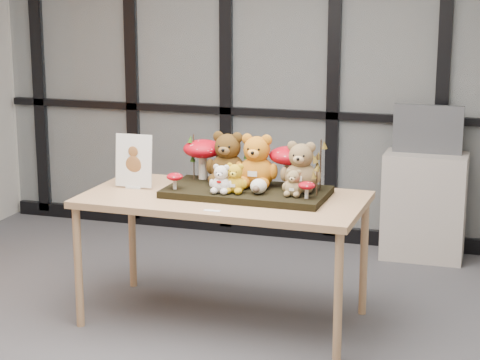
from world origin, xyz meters
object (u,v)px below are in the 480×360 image
(bear_beige_small, at_px, (294,181))
(monitor, at_px, (428,129))
(display_table, at_px, (223,206))
(mushroom_back_left, at_px, (203,157))
(bear_small_yellow, at_px, (235,176))
(cabinet, at_px, (424,206))
(plush_cream_hedgehog, at_px, (259,186))
(mushroom_front_right, at_px, (307,189))
(mushroom_front_left, at_px, (175,180))
(bear_pooh_yellow, at_px, (257,158))
(sign_holder, at_px, (134,163))
(bear_white_bow, at_px, (221,177))
(bear_brown_medium, at_px, (228,155))
(mushroom_back_right, at_px, (289,164))
(diorama_tray, at_px, (247,192))
(bear_tan_back, at_px, (301,164))

(bear_beige_small, bearing_deg, monitor, 71.17)
(display_table, xyz_separation_m, mushroom_back_left, (-0.22, 0.24, 0.25))
(bear_beige_small, bearing_deg, display_table, 177.93)
(bear_small_yellow, distance_m, cabinet, 2.05)
(plush_cream_hedgehog, xyz_separation_m, cabinet, (0.84, 1.70, -0.49))
(bear_small_yellow, bearing_deg, mushroom_front_right, -0.12)
(bear_beige_small, distance_m, mushroom_front_left, 0.74)
(plush_cream_hedgehog, relative_size, mushroom_back_left, 0.36)
(mushroom_front_right, distance_m, monitor, 1.83)
(bear_pooh_yellow, bearing_deg, sign_holder, -171.08)
(bear_small_yellow, distance_m, monitor, 1.99)
(bear_pooh_yellow, height_order, bear_beige_small, bear_pooh_yellow)
(mushroom_front_right, bearing_deg, bear_white_bow, -177.70)
(bear_brown_medium, relative_size, mushroom_front_right, 3.27)
(mushroom_back_right, height_order, mushroom_front_right, mushroom_back_right)
(bear_beige_small, bearing_deg, diorama_tray, 165.78)
(display_table, bearing_deg, sign_holder, 178.13)
(bear_beige_small, xyz_separation_m, mushroom_back_left, (-0.67, 0.26, 0.05))
(plush_cream_hedgehog, relative_size, mushroom_front_left, 0.90)
(bear_tan_back, relative_size, sign_holder, 0.96)
(bear_beige_small, distance_m, mushroom_back_left, 0.72)
(bear_pooh_yellow, xyz_separation_m, mushroom_back_right, (0.19, 0.08, -0.05))
(diorama_tray, relative_size, mushroom_front_right, 8.91)
(mushroom_front_left, bearing_deg, bear_beige_small, 4.28)
(bear_tan_back, height_order, bear_beige_small, bear_tan_back)
(display_table, xyz_separation_m, bear_white_bow, (0.02, -0.09, 0.21))
(mushroom_front_right, bearing_deg, bear_brown_medium, 157.94)
(bear_pooh_yellow, xyz_separation_m, mushroom_front_right, (0.37, -0.20, -0.13))
(bear_brown_medium, bearing_deg, mushroom_back_right, 9.10)
(bear_brown_medium, distance_m, monitor, 1.87)
(bear_white_bow, height_order, sign_holder, sign_holder)
(monitor, bearing_deg, cabinet, -90.00)
(bear_tan_back, height_order, bear_white_bow, bear_tan_back)
(diorama_tray, height_order, mushroom_back_right, mushroom_back_right)
(bear_pooh_yellow, relative_size, mushroom_front_right, 3.27)
(diorama_tray, height_order, mushroom_front_right, mushroom_front_right)
(bear_white_bow, distance_m, mushroom_back_left, 0.40)
(plush_cream_hedgehog, bearing_deg, bear_pooh_yellow, 110.84)
(bear_brown_medium, xyz_separation_m, bear_tan_back, (0.48, -0.04, -0.02))
(plush_cream_hedgehog, height_order, monitor, monitor)
(bear_tan_back, height_order, plush_cream_hedgehog, bear_tan_back)
(bear_beige_small, xyz_separation_m, monitor, (0.62, 1.70, 0.07))
(bear_brown_medium, relative_size, mushroom_front_left, 3.26)
(bear_pooh_yellow, relative_size, bear_tan_back, 1.09)
(bear_beige_small, relative_size, cabinet, 0.22)
(bear_brown_medium, bearing_deg, monitor, 55.30)
(bear_tan_back, distance_m, mushroom_back_left, 0.69)
(bear_tan_back, xyz_separation_m, bear_white_bow, (-0.44, -0.21, -0.07))
(bear_brown_medium, height_order, bear_small_yellow, bear_brown_medium)
(mushroom_front_right, distance_m, sign_holder, 1.16)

